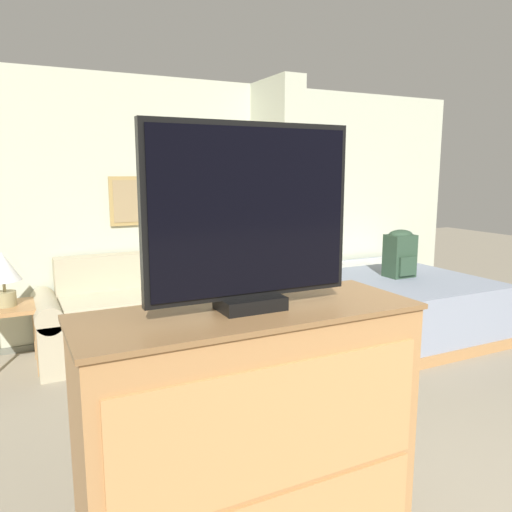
% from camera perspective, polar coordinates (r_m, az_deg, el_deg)
% --- Properties ---
extents(wall_back, '(6.87, 0.16, 2.60)m').
position_cam_1_polar(wall_back, '(5.38, -6.75, 5.53)').
color(wall_back, beige).
rests_on(wall_back, ground_plane).
extents(wall_partition_pillar, '(0.24, 0.74, 2.60)m').
position_cam_1_polar(wall_partition_pillar, '(5.29, 2.32, 5.57)').
color(wall_partition_pillar, beige).
rests_on(wall_partition_pillar, ground_plane).
extents(couch, '(2.15, 0.84, 0.89)m').
position_cam_1_polar(couch, '(4.91, -11.48, -6.45)').
color(couch, '#B7AD8E').
rests_on(couch, ground_plane).
extents(coffee_table, '(0.60, 0.49, 0.45)m').
position_cam_1_polar(coffee_table, '(3.98, -7.29, -9.44)').
color(coffee_table, '#B27F4C').
rests_on(coffee_table, ground_plane).
extents(side_table, '(0.49, 0.49, 0.58)m').
position_cam_1_polar(side_table, '(4.67, -26.59, -6.18)').
color(side_table, '#B27F4C').
rests_on(side_table, ground_plane).
extents(table_lamp, '(0.28, 0.28, 0.45)m').
position_cam_1_polar(table_lamp, '(4.58, -26.95, -1.61)').
color(table_lamp, tan).
rests_on(table_lamp, side_table).
extents(tv_dresser, '(1.30, 0.48, 1.17)m').
position_cam_1_polar(tv_dresser, '(2.11, -0.58, -21.63)').
color(tv_dresser, '#B27F4C').
rests_on(tv_dresser, ground_plane).
extents(tv, '(0.80, 0.16, 0.68)m').
position_cam_1_polar(tv, '(1.81, -0.65, 4.31)').
color(tv, black).
rests_on(tv, tv_dresser).
extents(bed, '(1.43, 1.95, 0.60)m').
position_cam_1_polar(bed, '(5.56, 15.42, -4.99)').
color(bed, '#B27F4C').
rests_on(bed, ground_plane).
extents(backpack, '(0.28, 0.25, 0.49)m').
position_cam_1_polar(backpack, '(5.33, 16.15, 0.38)').
color(backpack, '#2D4733').
rests_on(backpack, bed).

